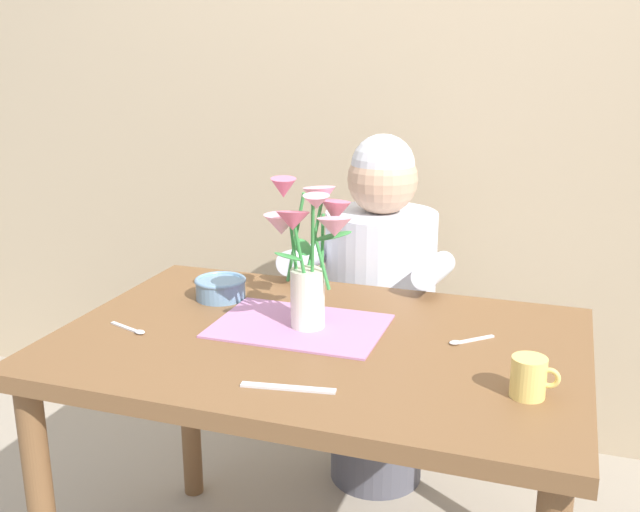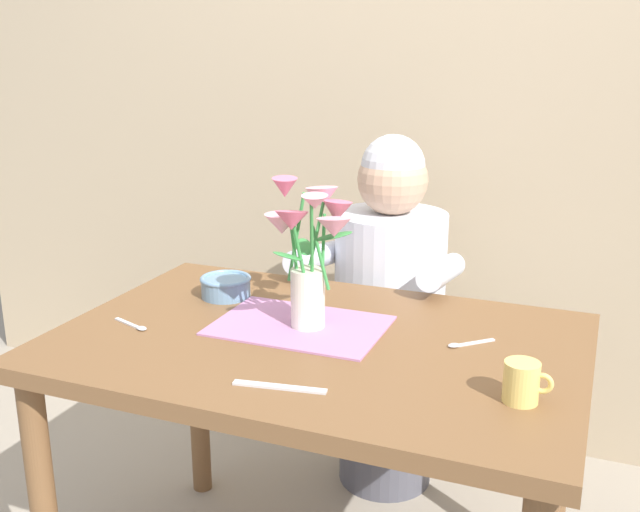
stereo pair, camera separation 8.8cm
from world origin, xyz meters
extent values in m
cube|color=tan|center=(0.00, 1.05, 1.25)|extent=(4.00, 0.10, 2.50)
cube|color=brown|center=(0.00, 0.00, 0.72)|extent=(1.20, 0.80, 0.04)
cylinder|color=brown|center=(-0.54, 0.34, 0.35)|extent=(0.06, 0.06, 0.70)
cylinder|color=brown|center=(0.54, 0.34, 0.35)|extent=(0.06, 0.06, 0.70)
cylinder|color=#4C4C56|center=(-0.01, 0.62, 0.20)|extent=(0.30, 0.30, 0.40)
cylinder|color=silver|center=(-0.01, 0.62, 0.65)|extent=(0.34, 0.34, 0.50)
sphere|color=tan|center=(-0.01, 0.62, 1.00)|extent=(0.21, 0.21, 0.21)
sphere|color=silver|center=(-0.01, 0.62, 1.04)|extent=(0.19, 0.19, 0.19)
cylinder|color=silver|center=(-0.20, 0.48, 0.78)|extent=(0.07, 0.33, 0.12)
cylinder|color=silver|center=(0.18, 0.48, 0.78)|extent=(0.07, 0.33, 0.12)
cube|color=#B275A3|center=(-0.06, 0.05, 0.74)|extent=(0.40, 0.28, 0.00)
cylinder|color=silver|center=(-0.04, 0.05, 0.81)|extent=(0.08, 0.08, 0.15)
cylinder|color=#388E42|center=(-0.01, 0.04, 0.92)|extent=(0.05, 0.02, 0.15)
cone|color=pink|center=(0.03, 0.04, 0.99)|extent=(0.11, 0.11, 0.05)
sphere|color=#E5D14C|center=(0.03, 0.04, 1.00)|extent=(0.02, 0.02, 0.02)
cylinder|color=#388E42|center=(-0.02, 0.09, 0.93)|extent=(0.02, 0.05, 0.16)
cone|color=#DB6684|center=(0.00, 0.12, 1.01)|extent=(0.10, 0.10, 0.06)
sphere|color=#E5D14C|center=(0.00, 0.12, 1.01)|extent=(0.02, 0.02, 0.02)
cylinder|color=#388E42|center=(-0.05, 0.10, 0.94)|extent=(0.03, 0.07, 0.18)
cone|color=pink|center=(-0.05, 0.15, 1.03)|extent=(0.12, 0.12, 0.06)
sphere|color=#E5D14C|center=(-0.05, 0.15, 1.04)|extent=(0.02, 0.02, 0.02)
cylinder|color=#388E42|center=(-0.08, 0.06, 0.95)|extent=(0.06, 0.03, 0.22)
cone|color=#DB6684|center=(-0.11, 0.07, 1.07)|extent=(0.08, 0.09, 0.05)
sphere|color=#E5D14C|center=(-0.11, 0.07, 1.07)|extent=(0.02, 0.02, 0.02)
cylinder|color=#388E42|center=(-0.07, 0.04, 0.92)|extent=(0.02, 0.02, 0.15)
cone|color=pink|center=(-0.10, 0.04, 0.99)|extent=(0.11, 0.11, 0.05)
sphere|color=#E5D14C|center=(-0.10, 0.04, 1.00)|extent=(0.02, 0.02, 0.02)
cylinder|color=#388E42|center=(-0.05, 0.01, 0.93)|extent=(0.03, 0.04, 0.17)
cone|color=#DB6684|center=(-0.05, -0.02, 1.02)|extent=(0.09, 0.09, 0.05)
sphere|color=#E5D14C|center=(-0.05, -0.02, 1.02)|extent=(0.02, 0.02, 0.02)
cylinder|color=#388E42|center=(-0.02, 0.02, 0.95)|extent=(0.03, 0.07, 0.21)
cone|color=pink|center=(0.00, -0.01, 1.06)|extent=(0.07, 0.07, 0.04)
sphere|color=#E5D14C|center=(0.00, -0.01, 1.06)|extent=(0.02, 0.02, 0.02)
ellipsoid|color=#388E42|center=(0.01, 0.08, 0.96)|extent=(0.10, 0.08, 0.03)
ellipsoid|color=#388E42|center=(-0.07, 0.10, 0.92)|extent=(0.08, 0.10, 0.03)
ellipsoid|color=#388E42|center=(-0.07, -0.01, 0.93)|extent=(0.07, 0.10, 0.04)
cylinder|color=#6689A8|center=(-0.33, 0.17, 0.77)|extent=(0.13, 0.13, 0.05)
torus|color=#6689A8|center=(-0.33, 0.17, 0.79)|extent=(0.14, 0.14, 0.01)
cube|color=silver|center=(0.03, -0.27, 0.74)|extent=(0.19, 0.05, 0.00)
cylinder|color=#E5C666|center=(0.47, -0.15, 0.78)|extent=(0.07, 0.07, 0.08)
torus|color=#E5C666|center=(0.51, -0.15, 0.78)|extent=(0.04, 0.01, 0.04)
cube|color=silver|center=(-0.45, -0.09, 0.74)|extent=(0.10, 0.04, 0.00)
ellipsoid|color=silver|center=(-0.40, -0.11, 0.74)|extent=(0.03, 0.03, 0.01)
cube|color=silver|center=(0.34, 0.10, 0.74)|extent=(0.08, 0.08, 0.00)
ellipsoid|color=silver|center=(0.30, 0.06, 0.74)|extent=(0.03, 0.03, 0.01)
camera|label=1|loc=(0.51, -1.49, 1.40)|focal=41.43mm
camera|label=2|loc=(0.59, -1.46, 1.40)|focal=41.43mm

